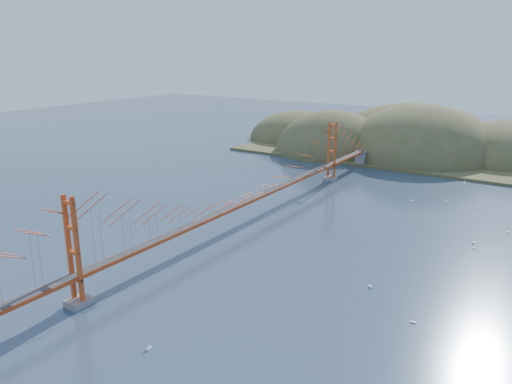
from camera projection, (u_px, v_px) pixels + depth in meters
The scene contains 13 objects.
ground at pixel (245, 223), 75.02m from camera, with size 320.00×320.00×0.00m, color #2D415B.
bridge at pixel (246, 177), 73.22m from camera, with size 2.20×94.40×12.00m.
far_headlands at pixel (402, 150), 128.87m from camera, with size 84.00×58.00×25.00m.
sailboat_6 at pixel (370, 286), 54.77m from camera, with size 0.70×0.70×0.73m.
sailboat_12 at pixel (464, 183), 96.71m from camera, with size 0.68×0.68×0.74m.
sailboat_14 at pixel (473, 242), 67.19m from camera, with size 0.49×0.60×0.70m.
sailboat_15 at pixel (478, 207), 82.03m from camera, with size 0.43×0.51×0.59m.
sailboat_2 at pixel (413, 321), 47.61m from camera, with size 0.60×0.51×0.70m.
sailboat_7 at pixel (447, 201), 85.21m from camera, with size 0.59×0.49×0.69m.
sailboat_1 at pixel (509, 231), 71.04m from camera, with size 0.55×0.55×0.62m.
sailboat_5 at pixel (474, 247), 65.40m from camera, with size 0.47×0.52×0.59m.
sailboat_10 at pixel (149, 347), 43.46m from camera, with size 0.54×0.62×0.71m.
sailboat_16 at pixel (412, 200), 85.41m from camera, with size 0.59×0.59×0.62m.
Camera 1 is at (40.20, -58.29, 25.26)m, focal length 35.00 mm.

